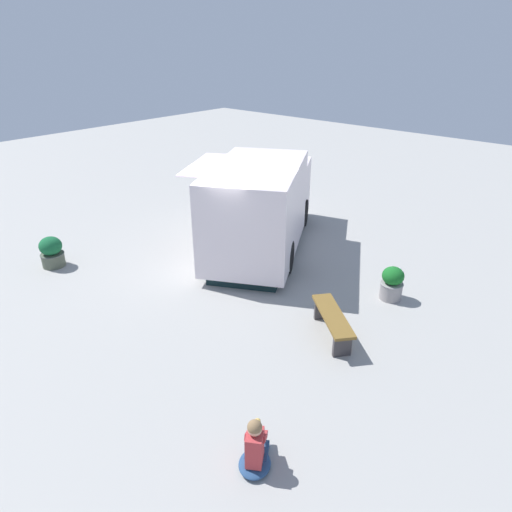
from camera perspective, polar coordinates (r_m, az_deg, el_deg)
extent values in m
plane|color=#A19F9A|center=(11.70, -3.14, -1.15)|extent=(40.00, 40.00, 0.00)
cube|color=silver|center=(11.61, 0.06, 5.88)|extent=(3.65, 4.33, 2.23)
cube|color=silver|center=(14.23, 2.39, 8.48)|extent=(2.53, 2.39, 1.68)
cube|color=black|center=(14.89, 2.96, 10.44)|extent=(1.47, 0.83, 0.64)
cube|color=black|center=(11.82, -4.95, 6.84)|extent=(1.03, 1.84, 0.78)
cube|color=white|center=(11.64, -6.52, 11.30)|extent=(1.62, 2.29, 0.03)
cube|color=black|center=(12.81, 0.83, 1.94)|extent=(3.94, 5.32, 0.22)
cylinder|color=black|center=(14.11, 5.92, 5.40)|extent=(0.58, 0.82, 0.81)
cylinder|color=black|center=(14.41, -1.46, 5.98)|extent=(0.58, 0.82, 0.81)
cylinder|color=black|center=(11.21, 3.97, -0.12)|extent=(0.58, 0.82, 0.81)
cylinder|color=black|center=(11.58, -5.15, 0.74)|extent=(0.58, 0.82, 0.81)
ellipsoid|color=navy|center=(6.80, -0.16, -24.52)|extent=(0.65, 0.67, 0.12)
cube|color=navy|center=(6.92, 1.01, -23.36)|extent=(0.29, 0.36, 0.11)
cube|color=navy|center=(6.94, -0.77, -23.17)|extent=(0.29, 0.36, 0.11)
cube|color=#B23639|center=(6.57, -0.16, -22.79)|extent=(0.35, 0.38, 0.50)
sphere|color=tan|center=(6.32, -0.17, -20.74)|extent=(0.19, 0.19, 0.19)
sphere|color=olive|center=(6.30, -0.17, -20.59)|extent=(0.20, 0.20, 0.20)
cube|color=#B23639|center=(6.60, 0.89, -21.59)|extent=(0.26, 0.33, 0.27)
cube|color=#B23639|center=(6.62, -0.81, -21.41)|extent=(0.26, 0.33, 0.27)
cylinder|color=#DFB24E|center=(6.78, 0.27, -20.87)|extent=(0.30, 0.30, 0.09)
cube|color=orange|center=(6.76, 0.27, -20.76)|extent=(0.24, 0.23, 0.02)
cylinder|color=#505947|center=(12.67, -23.98, -0.41)|extent=(0.56, 0.56, 0.35)
torus|color=#4F554D|center=(12.61, -24.10, 0.24)|extent=(0.58, 0.58, 0.04)
ellipsoid|color=#175C32|center=(12.52, -24.28, 1.16)|extent=(0.55, 0.55, 0.47)
sphere|color=purple|center=(12.37, -23.49, 1.23)|extent=(0.06, 0.06, 0.06)
sphere|color=#A259AD|center=(12.66, -23.72, 1.82)|extent=(0.08, 0.08, 0.08)
sphere|color=purple|center=(12.56, -23.66, 1.95)|extent=(0.07, 0.07, 0.07)
cylinder|color=gray|center=(10.59, 16.49, -4.17)|extent=(0.48, 0.48, 0.39)
torus|color=gray|center=(10.50, 16.61, -3.32)|extent=(0.51, 0.51, 0.04)
ellipsoid|color=#176422|center=(10.41, 16.75, -2.39)|extent=(0.48, 0.48, 0.41)
sphere|color=white|center=(10.49, 16.51, -1.43)|extent=(0.09, 0.09, 0.09)
sphere|color=white|center=(10.42, 17.74, -1.95)|extent=(0.09, 0.09, 0.09)
sphere|color=white|center=(10.44, 17.44, -1.61)|extent=(0.09, 0.09, 0.09)
sphere|color=white|center=(10.52, 17.55, -1.88)|extent=(0.07, 0.07, 0.07)
cube|color=brown|center=(8.93, 9.56, -7.34)|extent=(1.44, 1.30, 0.06)
cube|color=#383436|center=(9.55, 8.32, -6.61)|extent=(0.28, 0.31, 0.44)
cube|color=#383436|center=(8.60, 10.71, -10.93)|extent=(0.28, 0.31, 0.44)
cylinder|color=#224A25|center=(16.41, -1.14, 8.68)|extent=(0.44, 0.44, 0.92)
ellipsoid|color=#1B4C25|center=(16.27, -1.16, 10.36)|extent=(0.45, 0.45, 0.10)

